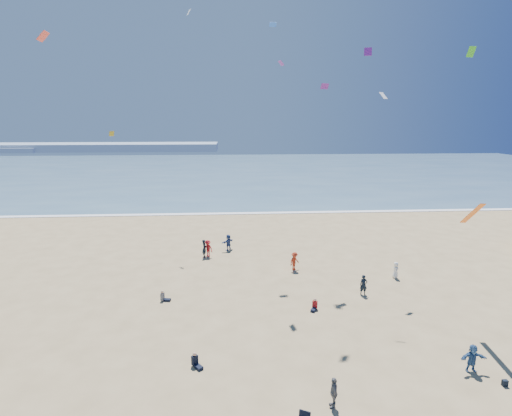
{
  "coord_description": "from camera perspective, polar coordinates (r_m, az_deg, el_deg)",
  "views": [
    {
      "loc": [
        0.68,
        -12.16,
        13.57
      ],
      "look_at": [
        2.0,
        8.0,
        9.07
      ],
      "focal_mm": 28.0,
      "sensor_mm": 36.0,
      "label": 1
    }
  ],
  "objects": [
    {
      "name": "ocean",
      "position": [
        108.02,
        -4.09,
        5.32
      ],
      "size": [
        220.0,
        100.0,
        0.06
      ],
      "primitive_type": "cube",
      "color": "#476B84",
      "rests_on": "ground"
    },
    {
      "name": "surf_line",
      "position": [
        58.75,
        -4.3,
        -0.8
      ],
      "size": [
        220.0,
        1.2,
        0.08
      ],
      "primitive_type": "cube",
      "color": "white",
      "rests_on": "ground"
    },
    {
      "name": "headland_far",
      "position": [
        192.38,
        -22.35,
        8.05
      ],
      "size": [
        110.0,
        20.0,
        3.2
      ],
      "primitive_type": "cube",
      "color": "#7A8EA8",
      "rests_on": "ground"
    },
    {
      "name": "standing_flyers",
      "position": [
        27.21,
        3.02,
        -15.34
      ],
      "size": [
        31.93,
        33.09,
        1.85
      ],
      "color": "slate",
      "rests_on": "ground"
    },
    {
      "name": "seated_group",
      "position": [
        23.59,
        1.09,
        -21.32
      ],
      "size": [
        13.6,
        20.69,
        0.84
      ],
      "color": "white",
      "rests_on": "ground"
    },
    {
      "name": "navy_bag",
      "position": [
        26.09,
        32.0,
        -20.44
      ],
      "size": [
        0.28,
        0.18,
        0.34
      ],
      "primitive_type": "cube",
      "color": "black",
      "rests_on": "ground"
    },
    {
      "name": "kites_aloft",
      "position": [
        25.1,
        14.87,
        12.03
      ],
      "size": [
        47.0,
        45.25,
        28.72
      ],
      "color": "#731D8E",
      "rests_on": "ground"
    }
  ]
}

